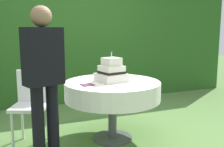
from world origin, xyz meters
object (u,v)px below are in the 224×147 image
at_px(cake_table, 112,91).
at_px(garden_chair, 32,100).
at_px(wedding_cake, 112,72).
at_px(napkin_stack, 87,85).
at_px(serving_plate_far, 120,86).
at_px(serving_plate_near, 140,81).
at_px(standing_person, 44,77).

bearing_deg(cake_table, garden_chair, 163.22).
distance_m(wedding_cake, napkin_stack, 0.38).
height_order(serving_plate_far, garden_chair, garden_chair).
relative_size(serving_plate_near, garden_chair, 0.15).
xyz_separation_m(cake_table, wedding_cake, (-0.01, 0.01, 0.23)).
xyz_separation_m(serving_plate_near, standing_person, (-1.18, -0.24, 0.18)).
bearing_deg(napkin_stack, cake_table, 15.13).
relative_size(wedding_cake, serving_plate_near, 2.96).
distance_m(serving_plate_near, napkin_stack, 0.66).
height_order(wedding_cake, napkin_stack, wedding_cake).
height_order(serving_plate_near, garden_chair, garden_chair).
xyz_separation_m(serving_plate_near, napkin_stack, (-0.66, 0.05, -0.00)).
relative_size(wedding_cake, serving_plate_far, 2.79).
bearing_deg(wedding_cake, standing_person, -155.43).
height_order(wedding_cake, serving_plate_near, wedding_cake).
relative_size(serving_plate_far, napkin_stack, 1.04).
xyz_separation_m(serving_plate_far, garden_chair, (-0.92, 0.59, -0.21)).
distance_m(garden_chair, standing_person, 0.78).
xyz_separation_m(serving_plate_near, garden_chair, (-1.25, 0.43, -0.21)).
bearing_deg(garden_chair, cake_table, -16.78).
relative_size(napkin_stack, standing_person, 0.08).
height_order(cake_table, garden_chair, garden_chair).
xyz_separation_m(serving_plate_far, standing_person, (-0.85, -0.09, 0.18)).
height_order(wedding_cake, standing_person, standing_person).
height_order(napkin_stack, garden_chair, garden_chair).
xyz_separation_m(wedding_cake, serving_plate_far, (-0.02, -0.31, -0.11)).
height_order(serving_plate_far, standing_person, standing_person).
bearing_deg(serving_plate_far, serving_plate_near, 25.17).
relative_size(serving_plate_near, standing_person, 0.08).
xyz_separation_m(napkin_stack, standing_person, (-0.52, -0.29, 0.18)).
bearing_deg(wedding_cake, serving_plate_near, -26.74).
distance_m(serving_plate_near, standing_person, 1.22).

